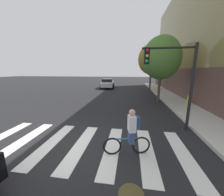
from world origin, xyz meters
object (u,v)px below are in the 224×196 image
object	(u,v)px
street_tree_near	(161,58)
cyclist	(131,132)
street_tree_mid	(151,59)
traffic_light_near	(175,73)
manhole_cover	(131,194)
fire_hydrant	(188,100)
sedan_mid	(108,83)

from	to	relation	value
street_tree_near	cyclist	bearing A→B (deg)	-107.40
street_tree_near	street_tree_mid	size ratio (longest dim) A/B	0.89
traffic_light_near	street_tree_mid	size ratio (longest dim) A/B	0.62
manhole_cover	street_tree_mid	distance (m)	18.36
cyclist	traffic_light_near	distance (m)	3.70
cyclist	fire_hydrant	world-z (taller)	cyclist
traffic_light_near	street_tree_mid	xyz separation A→B (m)	(0.88, 13.61, 1.75)
cyclist	traffic_light_near	xyz separation A→B (m)	(2.01, 2.36, 2.02)
manhole_cover	traffic_light_near	size ratio (longest dim) A/B	0.15
cyclist	street_tree_near	xyz separation A→B (m)	(2.66, 8.48, 3.24)
manhole_cover	sedan_mid	distance (m)	19.74
cyclist	street_tree_near	world-z (taller)	street_tree_near
sedan_mid	street_tree_mid	distance (m)	8.06
street_tree_near	manhole_cover	bearing A→B (deg)	-104.56
cyclist	street_tree_mid	bearing A→B (deg)	79.76
fire_hydrant	street_tree_near	size ratio (longest dim) A/B	0.13
street_tree_near	fire_hydrant	bearing A→B (deg)	-26.05
cyclist	manhole_cover	bearing A→B (deg)	-88.36
manhole_cover	sedan_mid	bearing A→B (deg)	101.89
street_tree_near	street_tree_mid	xyz separation A→B (m)	(0.23, 7.49, 0.52)
manhole_cover	cyclist	distance (m)	1.78
traffic_light_near	fire_hydrant	distance (m)	6.25
street_tree_mid	traffic_light_near	bearing A→B (deg)	-93.69
fire_hydrant	sedan_mid	bearing A→B (deg)	130.82
sedan_mid	traffic_light_near	size ratio (longest dim) A/B	1.14
manhole_cover	street_tree_mid	bearing A→B (deg)	80.81
cyclist	street_tree_near	distance (m)	9.46
sedan_mid	cyclist	world-z (taller)	cyclist
street_tree_mid	street_tree_near	bearing A→B (deg)	-91.74
cyclist	street_tree_mid	distance (m)	16.66
traffic_light_near	street_tree_near	bearing A→B (deg)	83.93
manhole_cover	street_tree_near	bearing A→B (deg)	75.44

